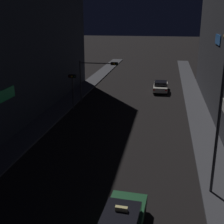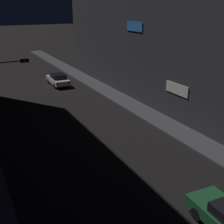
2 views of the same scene
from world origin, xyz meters
The scene contains 4 objects.
sidewalk_right centered at (7.28, 31.39, 0.08)m, with size 2.29×66.79×0.15m, color #424247.
building_facade_right centered at (12.32, 26.23, 8.20)m, with size 7.87×34.92×16.41m.
far_car centered at (3.17, 35.74, 0.73)m, with size 1.83×4.46×1.42m.
traffic_light_overhead centered at (-4.12, 29.09, 3.55)m, with size 4.43×0.42×4.84m.
Camera 2 is at (-7.30, 0.75, 9.65)m, focal length 47.03 mm.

